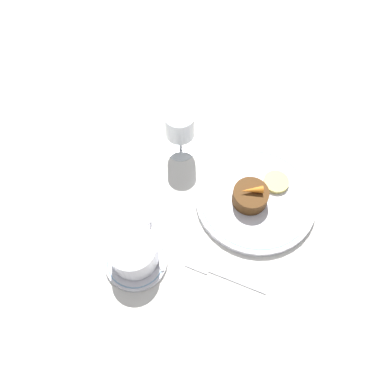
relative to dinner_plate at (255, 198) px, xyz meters
name	(u,v)px	position (x,y,z in m)	size (l,w,h in m)	color
ground_plane	(240,210)	(-0.04, 0.02, -0.01)	(3.00, 3.00, 0.00)	white
dinner_plate	(255,198)	(0.00, 0.00, 0.00)	(0.27, 0.27, 0.01)	white
saucer	(136,260)	(-0.24, 0.17, 0.00)	(0.13, 0.13, 0.01)	white
coffee_cup	(134,252)	(-0.24, 0.17, 0.04)	(0.12, 0.10, 0.06)	white
spoon	(147,242)	(-0.20, 0.17, 0.00)	(0.07, 0.10, 0.00)	silver
wine_glass	(180,128)	(0.05, 0.21, 0.08)	(0.07, 0.07, 0.13)	silver
fork	(216,273)	(-0.19, 0.01, -0.01)	(0.03, 0.17, 0.01)	silver
dessert_cake	(250,196)	(-0.01, 0.01, 0.02)	(0.08, 0.08, 0.04)	#563314
carrot_garnish	(252,190)	(-0.01, 0.01, 0.05)	(0.04, 0.05, 0.02)	orange
pineapple_slice	(276,182)	(0.05, -0.03, 0.01)	(0.06, 0.06, 0.01)	#EFE075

